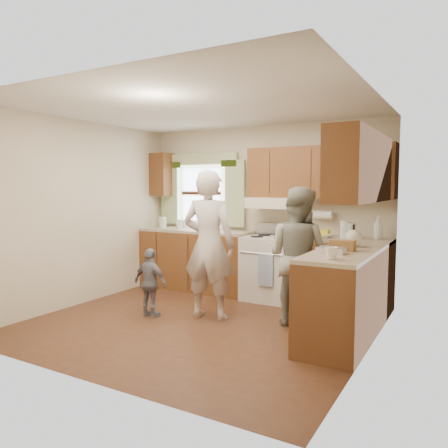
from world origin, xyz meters
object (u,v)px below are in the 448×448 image
Objects in this scene: stove at (272,267)px; woman_left at (209,245)px; child at (150,283)px; woman_right at (298,256)px.

stove is 0.59× the size of woman_left.
woman_left is 2.13× the size of child.
stove is 0.67× the size of woman_right.
woman_left is (-0.33, -1.19, 0.44)m from stove.
woman_right is at bearing -51.93° from stove.
stove is 1.79m from child.
woman_left reaches higher than woman_right.
woman_left is at bearing -105.36° from stove.
woman_left reaches higher than child.
woman_left is 0.87m from child.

